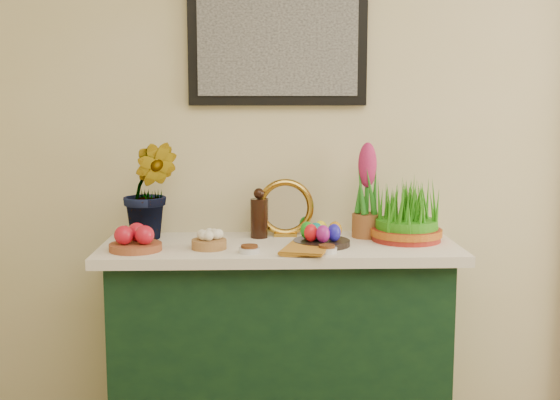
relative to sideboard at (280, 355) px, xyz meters
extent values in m
cube|color=beige|center=(0.49, 0.25, 0.93)|extent=(4.00, 0.04, 2.70)
cube|color=black|center=(0.00, 0.23, 1.27)|extent=(0.74, 0.03, 0.54)
cube|color=#A5A5A5|center=(0.00, 0.21, 1.27)|extent=(0.66, 0.01, 0.46)
cube|color=#123319|center=(0.00, 0.00, 0.00)|extent=(1.30, 0.45, 0.85)
cube|color=white|center=(0.00, 0.00, 0.45)|extent=(1.40, 0.55, 0.04)
imported|color=#267F1F|center=(-0.52, 0.10, 0.73)|extent=(0.27, 0.23, 0.53)
cylinder|color=brown|center=(-0.55, -0.12, 0.48)|extent=(0.23, 0.23, 0.03)
cylinder|color=olive|center=(-0.27, -0.10, 0.48)|extent=(0.16, 0.16, 0.04)
cylinder|color=black|center=(-0.08, 0.12, 0.55)|extent=(0.07, 0.07, 0.16)
sphere|color=black|center=(-0.08, 0.12, 0.65)|extent=(0.04, 0.04, 0.04)
cube|color=#BA8B2D|center=(0.03, 0.14, 0.47)|extent=(0.10, 0.05, 0.01)
torus|color=#BA8B2D|center=(0.03, 0.16, 0.58)|extent=(0.24, 0.07, 0.24)
cylinder|color=silver|center=(0.03, 0.15, 0.58)|extent=(0.18, 0.03, 0.18)
imported|color=#B47620|center=(0.02, -0.14, 0.48)|extent=(0.20, 0.25, 0.03)
cylinder|color=silver|center=(-0.12, -0.18, 0.48)|extent=(0.08, 0.08, 0.02)
cylinder|color=#592D14|center=(-0.12, -0.18, 0.49)|extent=(0.06, 0.06, 0.01)
cylinder|color=silver|center=(0.17, -0.18, 0.47)|extent=(0.08, 0.08, 0.02)
cylinder|color=#592D14|center=(0.17, -0.18, 0.49)|extent=(0.06, 0.06, 0.01)
cylinder|color=black|center=(0.16, -0.05, 0.48)|extent=(0.27, 0.27, 0.02)
ellipsoid|color=red|center=(0.12, -0.09, 0.52)|extent=(0.05, 0.05, 0.07)
ellipsoid|color=#201BBF|center=(0.21, -0.09, 0.52)|extent=(0.05, 0.05, 0.07)
ellipsoid|color=yellow|center=(0.16, -0.01, 0.52)|extent=(0.05, 0.05, 0.07)
ellipsoid|color=#1C971B|center=(0.11, -0.03, 0.52)|extent=(0.05, 0.05, 0.07)
ellipsoid|color=orange|center=(0.22, -0.03, 0.52)|extent=(0.05, 0.05, 0.07)
ellipsoid|color=#981B87|center=(0.16, -0.11, 0.52)|extent=(0.05, 0.05, 0.07)
ellipsoid|color=#0B8A89|center=(0.14, -0.05, 0.52)|extent=(0.05, 0.05, 0.07)
cylinder|color=brown|center=(0.36, 0.11, 0.51)|extent=(0.12, 0.12, 0.10)
ellipsoid|color=#D12966|center=(0.36, 0.11, 0.76)|extent=(0.08, 0.08, 0.19)
cylinder|color=maroon|center=(0.51, 0.03, 0.49)|extent=(0.27, 0.27, 0.05)
cylinder|color=maroon|center=(0.51, 0.03, 0.50)|extent=(0.29, 0.29, 0.03)
camera|label=1|loc=(-0.09, -2.73, 1.03)|focal=45.00mm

